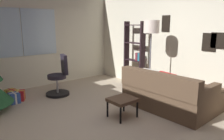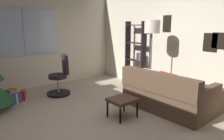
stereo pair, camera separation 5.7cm
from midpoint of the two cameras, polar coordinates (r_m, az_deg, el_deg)
The scene contains 11 objects.
ground_plane at distance 3.83m, azimuth -1.74°, elevation -14.91°, with size 4.60×5.95×0.10m, color #B9A88E.
wall_back_with_windows at distance 6.11m, azimuth -19.54°, elevation 8.34°, with size 4.60×0.12×2.70m.
wall_right_with_frames at distance 5.19m, azimuth 19.56°, elevation 7.70°, with size 0.12×5.95×2.70m.
couch at distance 4.54m, azimuth 17.19°, elevation -6.40°, with size 1.69×1.74×0.81m.
footstool at distance 3.95m, azimuth 3.21°, elevation -8.28°, with size 0.47×0.42×0.37m.
gift_box_red at distance 5.30m, azimuth -23.29°, elevation -6.22°, with size 0.34×0.32×0.23m.
gift_box_gold at distance 5.45m, azimuth -24.73°, elevation -5.84°, with size 0.27×0.33×0.23m.
gift_box_blue at distance 5.16m, azimuth -24.16°, elevation -6.75°, with size 0.21×0.24×0.23m.
office_chair at distance 5.32m, azimuth -13.40°, elevation -2.43°, with size 0.56×0.56×0.98m.
bookshelf at distance 5.87m, azimuth 6.60°, elevation 3.09°, with size 0.18×0.64×1.77m.
floor_lamp at distance 4.87m, azimuth 11.01°, elevation 9.73°, with size 0.34×0.34×1.78m.
Camera 2 is at (-2.03, -2.74, 1.70)m, focal length 34.13 mm.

